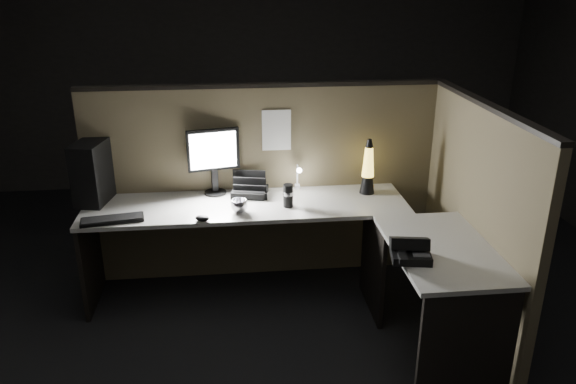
{
  "coord_description": "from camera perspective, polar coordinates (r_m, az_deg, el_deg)",
  "views": [
    {
      "loc": [
        -0.25,
        -3.11,
        2.27
      ],
      "look_at": [
        0.12,
        0.35,
        0.91
      ],
      "focal_mm": 35.0,
      "sensor_mm": 36.0,
      "label": 1
    }
  ],
  "objects": [
    {
      "name": "pc_tower",
      "position": [
        4.25,
        -19.03,
        2.1
      ],
      "size": [
        0.27,
        0.45,
        0.44
      ],
      "primitive_type": "cube",
      "rotation": [
        0.0,
        0.0,
        -0.19
      ],
      "color": "black",
      "rests_on": "desk"
    },
    {
      "name": "mouse",
      "position": [
        3.78,
        -8.7,
        -2.64
      ],
      "size": [
        0.11,
        0.1,
        0.04
      ],
      "primitive_type": "ellipsoid",
      "rotation": [
        0.0,
        0.0,
        -0.34
      ],
      "color": "black",
      "rests_on": "desk"
    },
    {
      "name": "organizer",
      "position": [
        4.17,
        -3.91,
        0.31
      ],
      "size": [
        0.29,
        0.27,
        0.19
      ],
      "rotation": [
        0.0,
        0.0,
        -0.23
      ],
      "color": "black",
      "rests_on": "desk"
    },
    {
      "name": "desk",
      "position": [
        3.79,
        1.01,
        -5.11
      ],
      "size": [
        2.6,
        1.6,
        0.73
      ],
      "color": "#A6A59D",
      "rests_on": "ground"
    },
    {
      "name": "keyboard",
      "position": [
        3.91,
        -17.41,
        -2.71
      ],
      "size": [
        0.42,
        0.2,
        0.02
      ],
      "primitive_type": "cube",
      "rotation": [
        0.0,
        0.0,
        0.16
      ],
      "color": "black",
      "rests_on": "desk"
    },
    {
      "name": "floor",
      "position": [
        3.86,
        -1.29,
        -14.65
      ],
      "size": [
        6.0,
        6.0,
        0.0
      ],
      "primitive_type": "plane",
      "color": "black",
      "rests_on": "ground"
    },
    {
      "name": "clip_lamp",
      "position": [
        4.22,
        1.04,
        1.68
      ],
      "size": [
        0.04,
        0.16,
        0.2
      ],
      "color": "white",
      "rests_on": "desk"
    },
    {
      "name": "steel_mug",
      "position": [
        3.87,
        -4.98,
        -1.42
      ],
      "size": [
        0.13,
        0.13,
        0.09
      ],
      "primitive_type": "imported",
      "rotation": [
        0.0,
        0.0,
        -0.2
      ],
      "color": "#B6B6BD",
      "rests_on": "desk"
    },
    {
      "name": "desk_phone",
      "position": [
        3.32,
        12.26,
        -5.81
      ],
      "size": [
        0.25,
        0.25,
        0.13
      ],
      "rotation": [
        0.0,
        0.0,
        -0.17
      ],
      "color": "black",
      "rests_on": "desk"
    },
    {
      "name": "lava_lamp",
      "position": [
        4.19,
        8.12,
        2.14
      ],
      "size": [
        0.11,
        0.11,
        0.42
      ],
      "color": "black",
      "rests_on": "desk"
    },
    {
      "name": "partition_back",
      "position": [
        4.32,
        -2.45,
        0.79
      ],
      "size": [
        2.66,
        0.06,
        1.5
      ],
      "primitive_type": "cube",
      "color": "brown",
      "rests_on": "ground"
    },
    {
      "name": "monitor",
      "position": [
        4.14,
        -7.57,
        3.74
      ],
      "size": [
        0.38,
        0.16,
        0.49
      ],
      "rotation": [
        0.0,
        0.0,
        0.21
      ],
      "color": "black",
      "rests_on": "desk"
    },
    {
      "name": "partition_right",
      "position": [
        3.89,
        18.41,
        -2.8
      ],
      "size": [
        0.06,
        1.66,
        1.5
      ],
      "primitive_type": "cube",
      "color": "brown",
      "rests_on": "ground"
    },
    {
      "name": "pinned_paper",
      "position": [
        4.16,
        -1.18,
        6.29
      ],
      "size": [
        0.21,
        0.0,
        0.3
      ],
      "primitive_type": "cube",
      "color": "white",
      "rests_on": "partition_back"
    },
    {
      "name": "figurine",
      "position": [
        4.25,
        8.36,
        0.58
      ],
      "size": [
        0.05,
        0.05,
        0.05
      ],
      "primitive_type": "sphere",
      "color": "orange",
      "rests_on": "desk"
    },
    {
      "name": "room_shell",
      "position": [
        3.19,
        -1.54,
        9.59
      ],
      "size": [
        6.0,
        6.0,
        6.0
      ],
      "color": "silver",
      "rests_on": "ground"
    },
    {
      "name": "travel_mug",
      "position": [
        3.93,
        0.01,
        -0.37
      ],
      "size": [
        0.07,
        0.07,
        0.17
      ],
      "primitive_type": "cylinder",
      "color": "black",
      "rests_on": "desk"
    }
  ]
}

